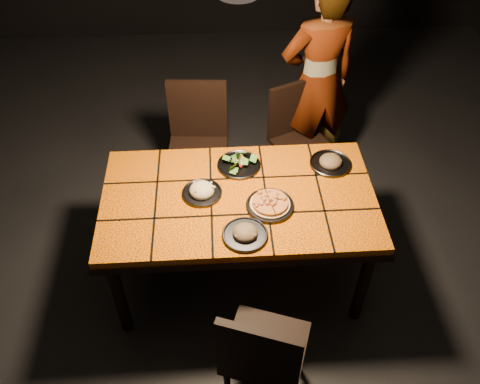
{
  "coord_description": "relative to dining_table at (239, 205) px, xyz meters",
  "views": [
    {
      "loc": [
        -0.12,
        -2.1,
        2.84
      ],
      "look_at": [
        0.01,
        -0.04,
        0.82
      ],
      "focal_mm": 38.0,
      "sensor_mm": 36.0,
      "label": 1
    }
  ],
  "objects": [
    {
      "name": "plate_mushroom_b",
      "position": [
        0.59,
        0.24,
        0.1
      ],
      "size": [
        0.26,
        0.26,
        0.08
      ],
      "color": "#39393E",
      "rests_on": "dining_table"
    },
    {
      "name": "chair_far_left",
      "position": [
        -0.25,
        0.84,
        -0.13
      ],
      "size": [
        0.45,
        0.45,
        0.94
      ],
      "rotation": [
        0.0,
        0.0,
        -0.07
      ],
      "color": "black",
      "rests_on": "ground"
    },
    {
      "name": "plate_salad",
      "position": [
        0.02,
        0.26,
        0.1
      ],
      "size": [
        0.27,
        0.27,
        0.07
      ],
      "color": "#39393E",
      "rests_on": "dining_table"
    },
    {
      "name": "dining_table",
      "position": [
        0.0,
        0.0,
        0.0
      ],
      "size": [
        1.62,
        0.92,
        0.75
      ],
      "color": "orange",
      "rests_on": "ground"
    },
    {
      "name": "plate_pizza",
      "position": [
        0.17,
        -0.1,
        0.1
      ],
      "size": [
        0.28,
        0.28,
        0.04
      ],
      "color": "#39393E",
      "rests_on": "dining_table"
    },
    {
      "name": "chair_far_right",
      "position": [
        0.49,
        0.92,
        -0.18
      ],
      "size": [
        0.51,
        0.51,
        0.86
      ],
      "rotation": [
        0.0,
        0.0,
        0.42
      ],
      "color": "black",
      "rests_on": "ground"
    },
    {
      "name": "diner",
      "position": [
        0.65,
        1.1,
        0.14
      ],
      "size": [
        0.66,
        0.51,
        1.62
      ],
      "primitive_type": "imported",
      "rotation": [
        0.0,
        0.0,
        3.37
      ],
      "color": "brown",
      "rests_on": "ground"
    },
    {
      "name": "chair_near",
      "position": [
        0.07,
        -0.88,
        -0.16
      ],
      "size": [
        0.51,
        0.51,
        0.89
      ],
      "rotation": [
        0.0,
        0.0,
        2.8
      ],
      "color": "black",
      "rests_on": "ground"
    },
    {
      "name": "plate_mushroom_a",
      "position": [
        0.02,
        -0.31,
        0.1
      ],
      "size": [
        0.25,
        0.25,
        0.08
      ],
      "color": "#39393E",
      "rests_on": "dining_table"
    },
    {
      "name": "plate_pasta",
      "position": [
        -0.21,
        0.03,
        0.1
      ],
      "size": [
        0.24,
        0.24,
        0.08
      ],
      "color": "#39393E",
      "rests_on": "dining_table"
    },
    {
      "name": "room_shell",
      "position": [
        0.0,
        0.0,
        0.83
      ],
      "size": [
        6.04,
        7.04,
        3.08
      ],
      "color": "black",
      "rests_on": "ground"
    }
  ]
}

